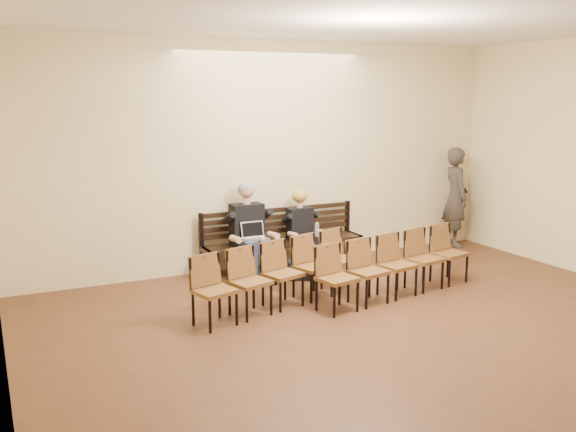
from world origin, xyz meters
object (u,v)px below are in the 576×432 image
(laptop, at_px, (256,241))
(bag, at_px, (300,270))
(chair_row_back, at_px, (397,266))
(water_bottle, at_px, (317,237))
(seated_woman, at_px, (303,234))
(passerby, at_px, (456,190))
(chair_row_front, at_px, (283,274))
(seated_man, at_px, (249,229))
(bench, at_px, (284,255))

(laptop, distance_m, bag, 0.78)
(laptop, distance_m, chair_row_back, 2.08)
(water_bottle, distance_m, chair_row_back, 1.52)
(seated_woman, relative_size, passerby, 0.55)
(water_bottle, distance_m, chair_row_front, 1.63)
(seated_woman, xyz_separation_m, passerby, (3.17, 0.22, 0.46))
(seated_man, height_order, water_bottle, seated_man)
(seated_man, xyz_separation_m, water_bottle, (0.98, -0.30, -0.15))
(bench, xyz_separation_m, water_bottle, (0.35, -0.42, 0.34))
(bag, distance_m, chair_row_front, 1.28)
(passerby, bearing_deg, seated_man, 110.36)
(passerby, bearing_deg, bench, 108.92)
(passerby, height_order, chair_row_front, passerby)
(bag, bearing_deg, chair_row_back, -57.58)
(bag, bearing_deg, bench, 88.90)
(seated_man, height_order, bag, seated_man)
(seated_woman, bearing_deg, passerby, 3.97)
(water_bottle, xyz_separation_m, chair_row_front, (-1.12, -1.17, -0.14))
(water_bottle, height_order, chair_row_back, chair_row_back)
(seated_woman, bearing_deg, chair_row_front, -125.19)
(water_bottle, height_order, bag, water_bottle)
(seated_man, relative_size, passerby, 0.71)
(bag, bearing_deg, passerby, 11.42)
(chair_row_back, bearing_deg, laptop, 122.12)
(seated_man, bearing_deg, chair_row_back, -50.92)
(laptop, xyz_separation_m, chair_row_back, (1.41, -1.52, -0.16))
(seated_woman, distance_m, passerby, 3.21)
(laptop, height_order, water_bottle, laptop)
(laptop, xyz_separation_m, bag, (0.60, -0.24, -0.44))
(bench, relative_size, water_bottle, 11.78)
(bench, bearing_deg, chair_row_front, -115.86)
(passerby, bearing_deg, seated_woman, 111.23)
(passerby, xyz_separation_m, chair_row_front, (-4.20, -1.69, -0.59))
(laptop, bearing_deg, chair_row_back, -36.12)
(laptop, bearing_deg, water_bottle, 7.16)
(seated_woman, bearing_deg, water_bottle, -73.36)
(seated_man, height_order, seated_woman, seated_man)
(seated_man, height_order, laptop, seated_man)
(seated_man, bearing_deg, chair_row_front, -95.67)
(chair_row_front, bearing_deg, bag, 36.54)
(bench, bearing_deg, water_bottle, -49.84)
(bag, bearing_deg, seated_man, 142.15)
(laptop, height_order, passerby, passerby)
(bench, height_order, passerby, passerby)
(passerby, relative_size, chair_row_back, 0.79)
(seated_woman, relative_size, chair_row_back, 0.43)
(chair_row_back, bearing_deg, water_bottle, 96.27)
(laptop, distance_m, water_bottle, 0.97)
(seated_woman, height_order, bag, seated_woman)
(laptop, xyz_separation_m, chair_row_front, (-0.16, -1.23, -0.16))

